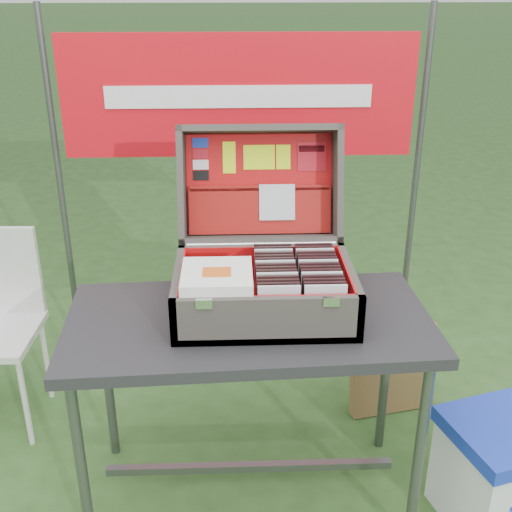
{
  "coord_description": "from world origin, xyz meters",
  "views": [
    {
      "loc": [
        -0.03,
        -1.84,
        1.82
      ],
      "look_at": [
        0.04,
        0.1,
        0.95
      ],
      "focal_mm": 45.0,
      "sensor_mm": 36.0,
      "label": 1
    }
  ],
  "objects_px": {
    "suitcase": "(264,231)",
    "table": "(249,410)",
    "cooler": "(510,469)",
    "cardboard_box": "(393,369)"
  },
  "relations": [
    {
      "from": "cooler",
      "to": "cardboard_box",
      "type": "xyz_separation_m",
      "value": [
        -0.27,
        0.64,
        -0.0
      ]
    },
    {
      "from": "suitcase",
      "to": "cardboard_box",
      "type": "bearing_deg",
      "value": 33.75
    },
    {
      "from": "cooler",
      "to": "cardboard_box",
      "type": "distance_m",
      "value": 0.69
    },
    {
      "from": "table",
      "to": "cooler",
      "type": "relative_size",
      "value": 2.61
    },
    {
      "from": "suitcase",
      "to": "cooler",
      "type": "relative_size",
      "value": 1.28
    },
    {
      "from": "table",
      "to": "cooler",
      "type": "height_order",
      "value": "table"
    },
    {
      "from": "suitcase",
      "to": "table",
      "type": "bearing_deg",
      "value": -118.18
    },
    {
      "from": "cardboard_box",
      "to": "cooler",
      "type": "bearing_deg",
      "value": -79.42
    },
    {
      "from": "table",
      "to": "suitcase",
      "type": "xyz_separation_m",
      "value": [
        0.05,
        0.1,
        0.65
      ]
    },
    {
      "from": "cardboard_box",
      "to": "suitcase",
      "type": "bearing_deg",
      "value": -158.65
    }
  ]
}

